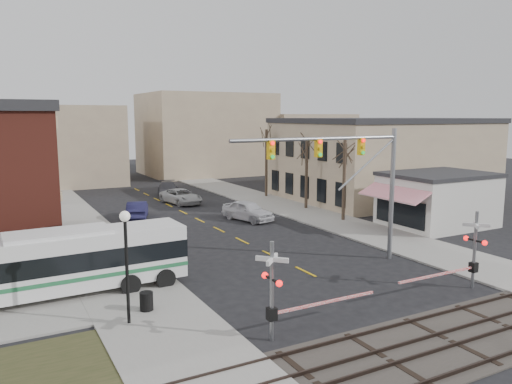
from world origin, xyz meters
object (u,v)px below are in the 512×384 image
trash_bin (146,301)px  car_d (168,189)px  rr_crossing_west (281,291)px  transit_bus (60,262)px  car_b (137,210)px  car_c (181,196)px  pedestrian_far (106,251)px  car_a (248,211)px  pedestrian_near (155,269)px  rr_crossing_east (469,252)px  traffic_signal_mast (354,168)px  street_lamp (126,245)px

trash_bin → car_d: bearing=70.0°
rr_crossing_west → trash_bin: 6.60m
transit_bus → car_b: bearing=64.0°
transit_bus → car_d: bearing=62.1°
car_c → pedestrian_far: (-11.20, -18.49, 0.30)m
trash_bin → car_a: car_a is taller
pedestrian_near → car_d: bearing=-11.4°
car_a → rr_crossing_east: bearing=-101.2°
rr_crossing_east → car_a: rr_crossing_east is taller
car_c → pedestrian_far: bearing=-132.2°
car_c → rr_crossing_west: bearing=-113.8°
car_a → car_b: (-7.99, 5.20, -0.08)m
traffic_signal_mast → car_b: (-7.51, 19.45, -5.04)m
street_lamp → trash_bin: size_ratio=5.77×
street_lamp → car_b: (6.23, 21.80, -2.75)m
rr_crossing_west → pedestrian_far: 13.29m
car_a → pedestrian_far: (-13.37, -8.09, 0.19)m
transit_bus → car_d: 30.95m
traffic_signal_mast → car_d: size_ratio=2.08×
rr_crossing_west → rr_crossing_east: size_ratio=1.00×
car_b → pedestrian_near: size_ratio=2.96×
car_b → transit_bus: bearing=82.9°
rr_crossing_east → car_b: bearing=111.4°
traffic_signal_mast → trash_bin: 13.81m
street_lamp → car_a: bearing=49.4°
transit_bus → car_a: (16.27, 11.73, -0.93)m
rr_crossing_east → pedestrian_far: size_ratio=3.07×
rr_crossing_west → traffic_signal_mast: bearing=36.3°
car_a → car_b: size_ratio=1.08×
traffic_signal_mast → car_a: bearing=88.1°
rr_crossing_east → car_d: 36.15m
trash_bin → car_d: 33.20m
trash_bin → pedestrian_far: 7.53m
transit_bus → pedestrian_near: size_ratio=7.88×
car_c → pedestrian_far: 21.62m
street_lamp → pedestrian_far: bearing=84.3°
car_b → pedestrian_far: (-5.38, -13.29, 0.28)m
transit_bus → trash_bin: (3.09, -3.86, -1.23)m
transit_bus → trash_bin: 5.09m
car_c → pedestrian_far: pedestrian_far is taller
rr_crossing_east → car_a: size_ratio=1.14×
traffic_signal_mast → street_lamp: bearing=-170.3°
street_lamp → car_c: bearing=65.9°
trash_bin → rr_crossing_east: bearing=-17.3°
trash_bin → car_a: (13.18, 15.59, 0.30)m
rr_crossing_east → car_c: size_ratio=1.07×
rr_crossing_west → trash_bin: rr_crossing_west is taller
pedestrian_near → rr_crossing_east: bearing=-112.1°
trash_bin → car_a: size_ratio=0.17×
transit_bus → rr_crossing_east: 20.22m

